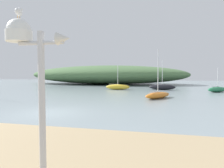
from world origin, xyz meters
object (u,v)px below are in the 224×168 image
mast_structure (28,52)px  sailboat_inner_mooring (217,89)px  sailboat_outer_mooring (162,87)px  sailboat_west_reach (118,87)px  sailboat_far_right (158,95)px  seagull_on_radar (19,12)px

mast_structure → sailboat_inner_mooring: mast_structure is taller
sailboat_outer_mooring → sailboat_west_reach: bearing=-169.9°
sailboat_far_right → seagull_on_radar: bearing=-98.8°
mast_structure → seagull_on_radar: seagull_on_radar is taller
mast_structure → seagull_on_radar: (-0.18, 0.02, 0.74)m
mast_structure → sailboat_inner_mooring: bearing=68.3°
mast_structure → sailboat_inner_mooring: (9.90, 24.87, -2.45)m
sailboat_inner_mooring → sailboat_far_right: bearing=-132.0°
mast_structure → sailboat_west_reach: size_ratio=0.89×
sailboat_outer_mooring → sailboat_far_right: bearing=-93.5°
seagull_on_radar → sailboat_far_right: sailboat_far_right is taller
mast_structure → seagull_on_radar: 0.76m
sailboat_inner_mooring → sailboat_west_reach: size_ratio=0.91×
sailboat_inner_mooring → mast_structure: bearing=-111.7°
seagull_on_radar → sailboat_outer_mooring: bearing=83.3°
sailboat_west_reach → sailboat_outer_mooring: bearing=10.1°
seagull_on_radar → sailboat_far_right: 16.97m
seagull_on_radar → sailboat_west_reach: bearing=97.2°
seagull_on_radar → sailboat_inner_mooring: bearing=67.9°
seagull_on_radar → sailboat_far_right: size_ratio=0.07×
sailboat_inner_mooring → seagull_on_radar: bearing=-112.1°
sailboat_far_right → sailboat_outer_mooring: (0.64, 10.51, 0.09)m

